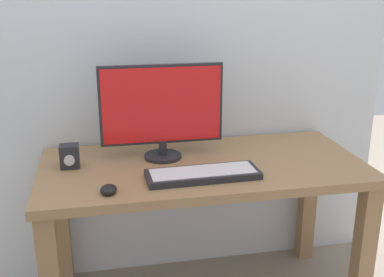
{
  "coord_description": "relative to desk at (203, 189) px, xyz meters",
  "views": [
    {
      "loc": [
        -0.44,
        -1.96,
        1.52
      ],
      "look_at": [
        -0.05,
        0.0,
        0.86
      ],
      "focal_mm": 44.34,
      "sensor_mm": 36.0,
      "label": 1
    }
  ],
  "objects": [
    {
      "name": "desk",
      "position": [
        0.0,
        0.0,
        0.0
      ],
      "size": [
        1.46,
        0.7,
        0.74
      ],
      "color": "#936D47",
      "rests_on": "ground_plane"
    },
    {
      "name": "monitor",
      "position": [
        -0.17,
        0.11,
        0.36
      ],
      "size": [
        0.56,
        0.17,
        0.44
      ],
      "color": "#232328",
      "rests_on": "desk"
    },
    {
      "name": "keyboard_primary",
      "position": [
        -0.04,
        -0.16,
        0.14
      ],
      "size": [
        0.48,
        0.18,
        0.03
      ],
      "color": "#232328",
      "rests_on": "desk"
    },
    {
      "name": "mouse",
      "position": [
        -0.43,
        -0.24,
        0.14
      ],
      "size": [
        0.08,
        0.09,
        0.03
      ],
      "primitive_type": "ellipsoid",
      "rotation": [
        0.0,
        0.0,
        -0.16
      ],
      "color": "black",
      "rests_on": "desk"
    },
    {
      "name": "audio_controller",
      "position": [
        -0.59,
        0.06,
        0.18
      ],
      "size": [
        0.08,
        0.08,
        0.1
      ],
      "color": "#232328",
      "rests_on": "desk"
    }
  ]
}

